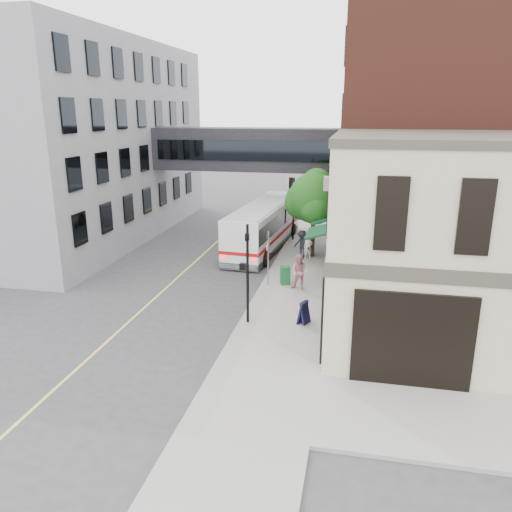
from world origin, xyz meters
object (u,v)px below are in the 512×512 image
at_px(bus, 264,224).
at_px(pedestrian_a, 308,247).
at_px(newspaper_box, 285,275).
at_px(sandwich_board, 304,312).
at_px(pedestrian_b, 300,272).
at_px(pedestrian_c, 302,244).

distance_m(bus, pedestrian_a, 4.18).
height_order(newspaper_box, sandwich_board, sandwich_board).
relative_size(pedestrian_b, newspaper_box, 1.89).
distance_m(bus, sandwich_board, 13.17).
height_order(pedestrian_c, sandwich_board, pedestrian_c).
xyz_separation_m(bus, pedestrian_c, (2.91, -2.30, -0.65)).
bearing_deg(pedestrian_a, pedestrian_c, 153.24).
distance_m(pedestrian_c, newspaper_box, 5.20).
height_order(pedestrian_b, pedestrian_c, pedestrian_b).
height_order(pedestrian_a, sandwich_board, pedestrian_a).
bearing_deg(pedestrian_a, bus, 134.07).
distance_m(bus, pedestrian_c, 3.76).
relative_size(pedestrian_a, pedestrian_b, 0.80).
relative_size(bus, newspaper_box, 11.32).
distance_m(bus, pedestrian_b, 8.88).
relative_size(pedestrian_a, newspaper_box, 1.50).
distance_m(pedestrian_c, sandwich_board, 10.23).
xyz_separation_m(pedestrian_b, newspaper_box, (-0.86, 0.67, -0.45)).
bearing_deg(newspaper_box, pedestrian_a, 64.36).
bearing_deg(pedestrian_b, pedestrian_a, 102.42).
bearing_deg(pedestrian_a, newspaper_box, -107.63).
relative_size(newspaper_box, sandwich_board, 0.98).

